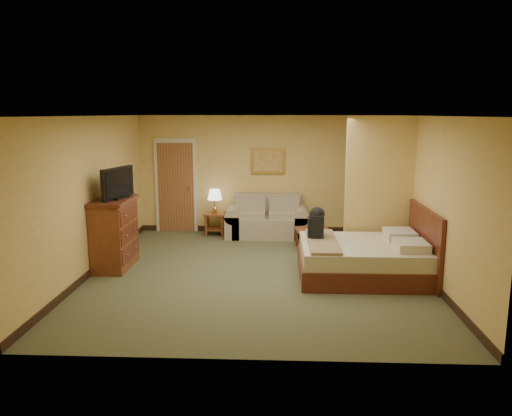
# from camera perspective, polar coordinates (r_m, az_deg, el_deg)

# --- Properties ---
(floor) EXTENTS (6.00, 6.00, 0.00)m
(floor) POSITION_cam_1_polar(r_m,az_deg,el_deg) (8.45, 0.13, -7.44)
(floor) COLOR #4D5034
(floor) RESTS_ON ground
(ceiling) EXTENTS (6.00, 6.00, 0.00)m
(ceiling) POSITION_cam_1_polar(r_m,az_deg,el_deg) (8.02, 0.14, 10.48)
(ceiling) COLOR white
(ceiling) RESTS_ON back_wall
(back_wall) EXTENTS (5.50, 0.02, 2.60)m
(back_wall) POSITION_cam_1_polar(r_m,az_deg,el_deg) (11.10, 0.79, 3.84)
(back_wall) COLOR #D8B15C
(back_wall) RESTS_ON floor
(left_wall) EXTENTS (0.02, 6.00, 2.60)m
(left_wall) POSITION_cam_1_polar(r_m,az_deg,el_deg) (8.70, -18.29, 1.36)
(left_wall) COLOR #D8B15C
(left_wall) RESTS_ON floor
(right_wall) EXTENTS (0.02, 6.00, 2.60)m
(right_wall) POSITION_cam_1_polar(r_m,az_deg,el_deg) (8.48, 19.05, 1.08)
(right_wall) COLOR #D8B15C
(right_wall) RESTS_ON floor
(partition) EXTENTS (1.20, 0.15, 2.60)m
(partition) POSITION_cam_1_polar(r_m,az_deg,el_deg) (9.22, 13.87, 2.10)
(partition) COLOR #D8B15C
(partition) RESTS_ON floor
(door) EXTENTS (0.94, 0.16, 2.10)m
(door) POSITION_cam_1_polar(r_m,az_deg,el_deg) (11.33, -9.13, 2.48)
(door) COLOR beige
(door) RESTS_ON floor
(baseboard) EXTENTS (5.50, 0.02, 0.12)m
(baseboard) POSITION_cam_1_polar(r_m,az_deg,el_deg) (11.31, 0.78, -2.42)
(baseboard) COLOR black
(baseboard) RESTS_ON floor
(loveseat) EXTENTS (1.79, 0.83, 0.90)m
(loveseat) POSITION_cam_1_polar(r_m,az_deg,el_deg) (10.85, 1.29, -1.72)
(loveseat) COLOR tan
(loveseat) RESTS_ON floor
(side_table) EXTENTS (0.44, 0.44, 0.48)m
(side_table) POSITION_cam_1_polar(r_m,az_deg,el_deg) (11.00, -4.70, -1.44)
(side_table) COLOR maroon
(side_table) RESTS_ON floor
(table_lamp) EXTENTS (0.32, 0.32, 0.53)m
(table_lamp) POSITION_cam_1_polar(r_m,az_deg,el_deg) (10.90, -4.75, 1.46)
(table_lamp) COLOR #AB793E
(table_lamp) RESTS_ON side_table
(coffee_table) EXTENTS (0.71, 0.71, 0.41)m
(coffee_table) POSITION_cam_1_polar(r_m,az_deg,el_deg) (9.85, 6.51, -3.09)
(coffee_table) COLOR maroon
(coffee_table) RESTS_ON floor
(wall_picture) EXTENTS (0.75, 0.04, 0.59)m
(wall_picture) POSITION_cam_1_polar(r_m,az_deg,el_deg) (11.04, 1.37, 5.36)
(wall_picture) COLOR #B78E3F
(wall_picture) RESTS_ON back_wall
(dresser) EXTENTS (0.60, 1.14, 1.21)m
(dresser) POSITION_cam_1_polar(r_m,az_deg,el_deg) (8.94, -15.87, -2.76)
(dresser) COLOR maroon
(dresser) RESTS_ON floor
(tv) EXTENTS (0.31, 0.86, 0.54)m
(tv) POSITION_cam_1_polar(r_m,az_deg,el_deg) (8.76, -15.53, 2.66)
(tv) COLOR black
(tv) RESTS_ON dresser
(bed) EXTENTS (2.09, 1.78, 1.15)m
(bed) POSITION_cam_1_polar(r_m,az_deg,el_deg) (8.38, 12.67, -5.62)
(bed) COLOR #4C1B11
(bed) RESTS_ON floor
(backpack) EXTENTS (0.26, 0.32, 0.55)m
(backpack) POSITION_cam_1_polar(r_m,az_deg,el_deg) (8.36, 6.97, -1.64)
(backpack) COLOR black
(backpack) RESTS_ON bed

